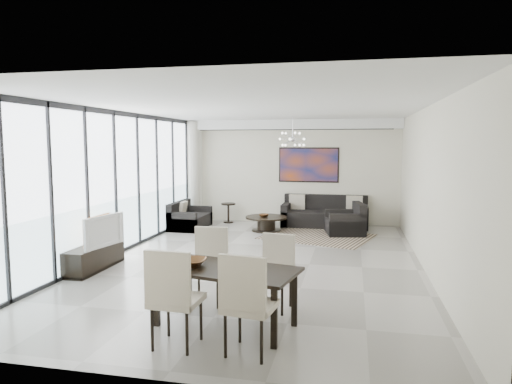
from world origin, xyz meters
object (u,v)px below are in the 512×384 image
(sofa_main, at_px, (325,216))
(dining_table, at_px, (225,275))
(television, at_px, (100,231))
(tv_console, at_px, (95,257))
(coffee_table, at_px, (266,223))

(sofa_main, distance_m, dining_table, 7.22)
(television, xyz_separation_m, dining_table, (2.82, -1.90, -0.08))
(sofa_main, bearing_deg, television, -124.28)
(television, bearing_deg, tv_console, 79.40)
(coffee_table, relative_size, tv_console, 0.76)
(tv_console, xyz_separation_m, television, (0.16, -0.06, 0.50))
(tv_console, height_order, television, television)
(coffee_table, height_order, sofa_main, sofa_main)
(tv_console, bearing_deg, dining_table, -33.35)
(dining_table, bearing_deg, tv_console, 146.65)
(television, bearing_deg, dining_table, -113.36)
(tv_console, height_order, dining_table, dining_table)
(sofa_main, xyz_separation_m, tv_console, (-3.75, -5.21, -0.06))
(tv_console, bearing_deg, sofa_main, 54.23)
(tv_console, distance_m, television, 0.53)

